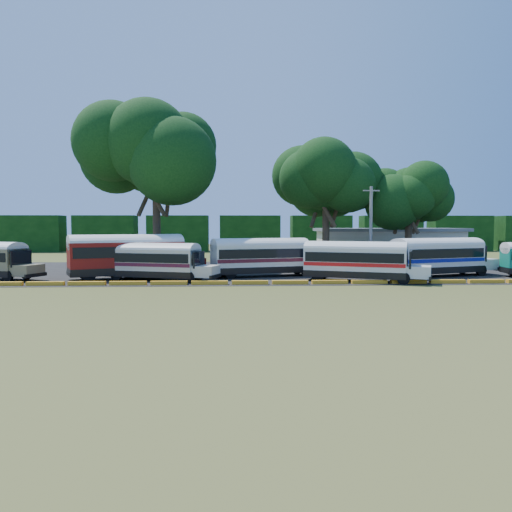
{
  "coord_description": "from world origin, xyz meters",
  "views": [
    {
      "loc": [
        -2.69,
        -35.94,
        4.45
      ],
      "look_at": [
        -0.83,
        6.0,
        1.82
      ],
      "focal_mm": 35.0,
      "sensor_mm": 36.0,
      "label": 1
    }
  ],
  "objects_px": {
    "bus_red": "(130,253)",
    "bus_cream_west": "(154,259)",
    "bus_white_red": "(358,259)",
    "tree_west": "(156,152)"
  },
  "relations": [
    {
      "from": "bus_red",
      "to": "bus_cream_west",
      "type": "height_order",
      "value": "bus_red"
    },
    {
      "from": "tree_west",
      "to": "bus_white_red",
      "type": "bearing_deg",
      "value": -36.7
    },
    {
      "from": "bus_cream_west",
      "to": "tree_west",
      "type": "distance_m",
      "value": 15.69
    },
    {
      "from": "bus_red",
      "to": "bus_white_red",
      "type": "distance_m",
      "value": 18.59
    },
    {
      "from": "bus_white_red",
      "to": "tree_west",
      "type": "xyz_separation_m",
      "value": [
        -17.67,
        13.17,
        10.08
      ]
    },
    {
      "from": "bus_red",
      "to": "bus_cream_west",
      "type": "xyz_separation_m",
      "value": [
        2.28,
        -1.66,
        -0.39
      ]
    },
    {
      "from": "bus_red",
      "to": "tree_west",
      "type": "distance_m",
      "value": 14.13
    },
    {
      "from": "bus_red",
      "to": "tree_west",
      "type": "xyz_separation_m",
      "value": [
        0.68,
        10.19,
        9.76
      ]
    },
    {
      "from": "bus_cream_west",
      "to": "tree_west",
      "type": "height_order",
      "value": "tree_west"
    },
    {
      "from": "bus_cream_west",
      "to": "bus_white_red",
      "type": "distance_m",
      "value": 16.12
    }
  ]
}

